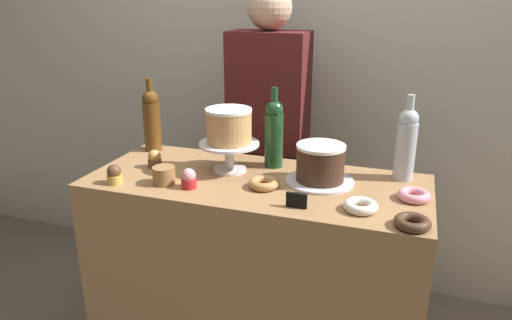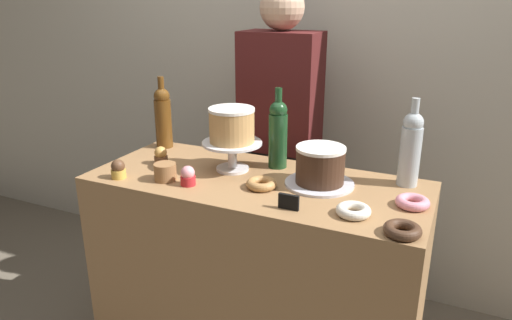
# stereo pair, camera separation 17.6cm
# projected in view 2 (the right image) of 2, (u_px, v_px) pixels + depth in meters

# --- Properties ---
(back_wall) EXTENTS (6.00, 0.05, 2.60)m
(back_wall) POSITION_uv_depth(u_px,v_px,m) (326.00, 48.00, 2.38)
(back_wall) COLOR #BCB7A8
(back_wall) RESTS_ON ground_plane
(display_counter) EXTENTS (1.29, 0.55, 0.89)m
(display_counter) POSITION_uv_depth(u_px,v_px,m) (256.00, 280.00, 1.93)
(display_counter) COLOR #997047
(display_counter) RESTS_ON ground_plane
(cake_stand_pedestal) EXTENTS (0.24, 0.24, 0.12)m
(cake_stand_pedestal) POSITION_uv_depth(u_px,v_px,m) (232.00, 151.00, 1.86)
(cake_stand_pedestal) COLOR silver
(cake_stand_pedestal) RESTS_ON display_counter
(white_layer_cake) EXTENTS (0.18, 0.18, 0.14)m
(white_layer_cake) POSITION_uv_depth(u_px,v_px,m) (232.00, 125.00, 1.83)
(white_layer_cake) COLOR tan
(white_layer_cake) RESTS_ON cake_stand_pedestal
(silver_serving_platter) EXTENTS (0.26, 0.26, 0.01)m
(silver_serving_platter) POSITION_uv_depth(u_px,v_px,m) (319.00, 183.00, 1.74)
(silver_serving_platter) COLOR silver
(silver_serving_platter) RESTS_ON display_counter
(chocolate_round_cake) EXTENTS (0.18, 0.18, 0.14)m
(chocolate_round_cake) POSITION_uv_depth(u_px,v_px,m) (320.00, 165.00, 1.71)
(chocolate_round_cake) COLOR #3D2619
(chocolate_round_cake) RESTS_ON silver_serving_platter
(wine_bottle_amber) EXTENTS (0.08, 0.08, 0.33)m
(wine_bottle_amber) POSITION_uv_depth(u_px,v_px,m) (163.00, 116.00, 2.13)
(wine_bottle_amber) COLOR #5B3814
(wine_bottle_amber) RESTS_ON display_counter
(wine_bottle_green) EXTENTS (0.08, 0.08, 0.33)m
(wine_bottle_green) POSITION_uv_depth(u_px,v_px,m) (278.00, 133.00, 1.88)
(wine_bottle_green) COLOR #193D1E
(wine_bottle_green) RESTS_ON display_counter
(wine_bottle_clear) EXTENTS (0.08, 0.08, 0.33)m
(wine_bottle_clear) POSITION_uv_depth(u_px,v_px,m) (411.00, 148.00, 1.69)
(wine_bottle_clear) COLOR #B2BCC1
(wine_bottle_clear) RESTS_ON display_counter
(cupcake_caramel) EXTENTS (0.06, 0.06, 0.07)m
(cupcake_caramel) POSITION_uv_depth(u_px,v_px,m) (161.00, 156.00, 1.95)
(cupcake_caramel) COLOR brown
(cupcake_caramel) RESTS_ON display_counter
(cupcake_strawberry) EXTENTS (0.06, 0.06, 0.07)m
(cupcake_strawberry) POSITION_uv_depth(u_px,v_px,m) (188.00, 176.00, 1.73)
(cupcake_strawberry) COLOR red
(cupcake_strawberry) RESTS_ON display_counter
(cupcake_chocolate) EXTENTS (0.06, 0.06, 0.07)m
(cupcake_chocolate) POSITION_uv_depth(u_px,v_px,m) (118.00, 169.00, 1.79)
(cupcake_chocolate) COLOR gold
(cupcake_chocolate) RESTS_ON display_counter
(donut_chocolate) EXTENTS (0.11, 0.11, 0.03)m
(donut_chocolate) POSITION_uv_depth(u_px,v_px,m) (402.00, 230.00, 1.37)
(donut_chocolate) COLOR #472D1E
(donut_chocolate) RESTS_ON display_counter
(donut_pink) EXTENTS (0.11, 0.11, 0.03)m
(donut_pink) POSITION_uv_depth(u_px,v_px,m) (413.00, 202.00, 1.56)
(donut_pink) COLOR pink
(donut_pink) RESTS_ON display_counter
(donut_sugar) EXTENTS (0.11, 0.11, 0.03)m
(donut_sugar) POSITION_uv_depth(u_px,v_px,m) (353.00, 211.00, 1.49)
(donut_sugar) COLOR silver
(donut_sugar) RESTS_ON display_counter
(donut_maple) EXTENTS (0.11, 0.11, 0.03)m
(donut_maple) POSITION_uv_depth(u_px,v_px,m) (261.00, 184.00, 1.71)
(donut_maple) COLOR #B27F47
(donut_maple) RESTS_ON display_counter
(cookie_stack) EXTENTS (0.08, 0.08, 0.07)m
(cookie_stack) POSITION_uv_depth(u_px,v_px,m) (165.00, 172.00, 1.77)
(cookie_stack) COLOR olive
(cookie_stack) RESTS_ON display_counter
(price_sign_chalkboard) EXTENTS (0.07, 0.01, 0.05)m
(price_sign_chalkboard) POSITION_uv_depth(u_px,v_px,m) (289.00, 202.00, 1.53)
(price_sign_chalkboard) COLOR black
(price_sign_chalkboard) RESTS_ON display_counter
(barista_figure) EXTENTS (0.36, 0.22, 1.60)m
(barista_figure) POSITION_uv_depth(u_px,v_px,m) (280.00, 150.00, 2.28)
(barista_figure) COLOR black
(barista_figure) RESTS_ON ground_plane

